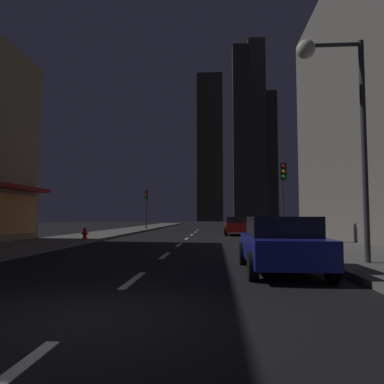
{
  "coord_description": "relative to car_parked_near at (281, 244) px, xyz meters",
  "views": [
    {
      "loc": [
        1.86,
        -5.04,
        1.44
      ],
      "look_at": [
        0.0,
        24.37,
        3.49
      ],
      "focal_mm": 33.71,
      "sensor_mm": 36.0,
      "label": 1
    }
  ],
  "objects": [
    {
      "name": "sidewalk_right",
      "position": [
        3.4,
        27.36,
        -0.67
      ],
      "size": [
        4.0,
        76.0,
        0.15
      ],
      "primitive_type": "cube",
      "color": "#605E59",
      "rests_on": "ground"
    },
    {
      "name": "sidewalk_left",
      "position": [
        -10.6,
        27.36,
        -0.67
      ],
      "size": [
        4.0,
        76.0,
        0.15
      ],
      "primitive_type": "cube",
      "color": "#605E59",
      "rests_on": "ground"
    },
    {
      "name": "car_parked_far",
      "position": [
        0.0,
        19.17,
        0.0
      ],
      "size": [
        1.98,
        4.24,
        1.45
      ],
      "color": "#B21919",
      "rests_on": "ground"
    },
    {
      "name": "traffic_light_near_right",
      "position": [
        1.9,
        9.67,
        2.45
      ],
      "size": [
        0.32,
        0.48,
        4.2
      ],
      "color": "#2D2D2D",
      "rests_on": "sidewalk_right"
    },
    {
      "name": "traffic_light_far_left",
      "position": [
        -9.1,
        28.63,
        2.45
      ],
      "size": [
        0.32,
        0.48,
        4.2
      ],
      "color": "#2D2D2D",
      "rests_on": "sidewalk_left"
    },
    {
      "name": "skyscraper_distant_slender",
      "position": [
        23.56,
        154.93,
        28.58
      ],
      "size": [
        5.94,
        7.58,
        58.63
      ],
      "primitive_type": "cube",
      "color": "#2F2D23",
      "rests_on": "ground"
    },
    {
      "name": "skyscraper_distant_tall",
      "position": [
        -3.35,
        113.89,
        24.79
      ],
      "size": [
        8.81,
        6.03,
        51.07
      ],
      "primitive_type": "cube",
      "color": "#302D24",
      "rests_on": "ground"
    },
    {
      "name": "skyscraper_distant_short",
      "position": [
        14.31,
        126.46,
        33.82
      ],
      "size": [
        6.4,
        7.01,
        69.12
      ],
      "primitive_type": "cube",
      "color": "#444033",
      "rests_on": "ground"
    },
    {
      "name": "skyscraper_distant_mid",
      "position": [
        7.08,
        107.5,
        28.11
      ],
      "size": [
        5.54,
        6.5,
        57.7
      ],
      "primitive_type": "cube",
      "color": "#323026",
      "rests_on": "ground"
    },
    {
      "name": "lane_marking_center",
      "position": [
        -3.6,
        11.56,
        -0.73
      ],
      "size": [
        0.16,
        38.6,
        0.01
      ],
      "color": "silver",
      "rests_on": "ground"
    },
    {
      "name": "car_parked_near",
      "position": [
        0.0,
        0.0,
        0.0
      ],
      "size": [
        1.98,
        4.24,
        1.45
      ],
      "color": "navy",
      "rests_on": "ground"
    },
    {
      "name": "fire_hydrant_far_left",
      "position": [
        -9.5,
        11.5,
        -0.29
      ],
      "size": [
        0.42,
        0.3,
        0.65
      ],
      "color": "red",
      "rests_on": "sidewalk_left"
    },
    {
      "name": "ground_plane",
      "position": [
        -3.6,
        27.36,
        -0.79
      ],
      "size": [
        78.0,
        136.0,
        0.1
      ],
      "primitive_type": "cube",
      "color": "black"
    },
    {
      "name": "street_lamp_right",
      "position": [
        1.78,
        0.94,
        4.33
      ],
      "size": [
        1.96,
        0.56,
        6.58
      ],
      "color": "#38383D",
      "rests_on": "sidewalk_right"
    }
  ]
}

